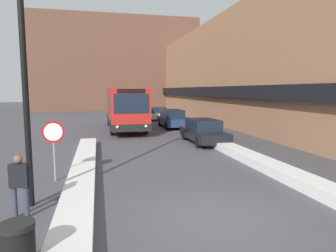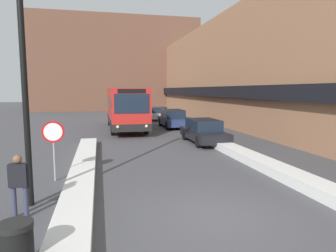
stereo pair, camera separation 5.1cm
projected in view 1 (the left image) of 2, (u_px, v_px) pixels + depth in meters
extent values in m
plane|color=#47474C|center=(222.00, 217.00, 7.56)|extent=(160.00, 160.00, 0.00)
cube|color=#996B4C|center=(220.00, 74.00, 32.43)|extent=(5.00, 60.00, 9.80)
cube|color=black|center=(196.00, 91.00, 32.03)|extent=(0.50, 60.00, 0.90)
cube|color=brown|center=(116.00, 65.00, 48.93)|extent=(26.00, 8.00, 14.55)
cube|color=silver|center=(83.00, 171.00, 11.34)|extent=(0.90, 13.76, 0.31)
cube|color=silver|center=(266.00, 165.00, 12.14)|extent=(0.90, 13.16, 0.38)
cube|color=red|center=(125.00, 106.00, 24.31)|extent=(2.60, 10.11, 2.84)
cube|color=black|center=(125.00, 120.00, 24.46)|extent=(2.62, 10.13, 0.50)
cube|color=#192333|center=(125.00, 101.00, 24.27)|extent=(2.63, 9.30, 0.78)
cube|color=#192333|center=(132.00, 104.00, 19.37)|extent=(2.29, 0.03, 1.28)
cube|color=black|center=(131.00, 91.00, 19.27)|extent=(1.82, 0.03, 0.28)
sphere|color=#F2EAC6|center=(117.00, 127.00, 19.32)|extent=(0.20, 0.20, 0.20)
sphere|color=#F2EAC6|center=(146.00, 126.00, 19.75)|extent=(0.20, 0.20, 0.20)
cylinder|color=black|center=(112.00, 128.00, 21.18)|extent=(0.28, 1.11, 1.11)
cylinder|color=black|center=(145.00, 127.00, 21.71)|extent=(0.28, 1.11, 1.11)
cylinder|color=black|center=(109.00, 119.00, 27.24)|extent=(0.28, 1.11, 1.11)
cylinder|color=black|center=(135.00, 119.00, 27.77)|extent=(0.28, 1.11, 1.11)
cube|color=black|center=(204.00, 134.00, 18.10)|extent=(1.80, 4.42, 0.53)
cube|color=#192333|center=(203.00, 125.00, 18.14)|extent=(1.58, 2.43, 0.65)
cylinder|color=black|center=(225.00, 141.00, 16.99)|extent=(0.20, 0.64, 0.64)
cylinder|color=black|center=(198.00, 142.00, 16.62)|extent=(0.20, 0.64, 0.64)
cylinder|color=black|center=(208.00, 134.00, 19.64)|extent=(0.20, 0.64, 0.64)
cylinder|color=black|center=(184.00, 135.00, 19.27)|extent=(0.20, 0.64, 0.64)
cube|color=navy|center=(173.00, 121.00, 25.65)|extent=(1.83, 4.59, 0.57)
cube|color=#192333|center=(172.00, 114.00, 25.69)|extent=(1.61, 2.52, 0.68)
cylinder|color=black|center=(187.00, 125.00, 24.49)|extent=(0.20, 0.67, 0.67)
cylinder|color=black|center=(167.00, 126.00, 24.11)|extent=(0.20, 0.67, 0.67)
cylinder|color=black|center=(178.00, 122.00, 27.24)|extent=(0.20, 0.67, 0.67)
cylinder|color=black|center=(160.00, 122.00, 26.86)|extent=(0.20, 0.67, 0.67)
cube|color=silver|center=(157.00, 115.00, 32.30)|extent=(1.86, 4.30, 0.51)
cube|color=#192333|center=(157.00, 110.00, 32.34)|extent=(1.63, 2.36, 0.62)
cylinder|color=black|center=(168.00, 118.00, 31.23)|extent=(0.20, 0.62, 0.62)
cylinder|color=black|center=(152.00, 118.00, 30.85)|extent=(0.20, 0.62, 0.62)
cylinder|color=black|center=(162.00, 116.00, 33.81)|extent=(0.20, 0.62, 0.62)
cylinder|color=black|center=(147.00, 116.00, 33.42)|extent=(0.20, 0.62, 0.62)
cylinder|color=gray|center=(54.00, 151.00, 10.47)|extent=(0.07, 0.07, 2.13)
cylinder|color=red|center=(53.00, 132.00, 10.37)|extent=(0.76, 0.03, 0.76)
cylinder|color=white|center=(53.00, 132.00, 10.35)|extent=(0.62, 0.02, 0.62)
cylinder|color=black|center=(24.00, 70.00, 7.88)|extent=(0.16, 0.16, 7.47)
cylinder|color=#333851|center=(15.00, 203.00, 7.48)|extent=(0.12, 0.12, 0.79)
cylinder|color=#333851|center=(27.00, 202.00, 7.51)|extent=(0.12, 0.12, 0.79)
cube|color=black|center=(19.00, 175.00, 7.41)|extent=(0.45, 0.25, 0.60)
sphere|color=brown|center=(18.00, 159.00, 7.36)|extent=(0.22, 0.22, 0.22)
cylinder|color=black|center=(10.00, 177.00, 7.39)|extent=(0.09, 0.09, 0.56)
cylinder|color=black|center=(28.00, 176.00, 7.44)|extent=(0.09, 0.09, 0.56)
cylinder|color=black|center=(18.00, 252.00, 5.15)|extent=(0.56, 0.56, 0.85)
cylinder|color=black|center=(17.00, 226.00, 5.09)|extent=(0.59, 0.59, 0.10)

